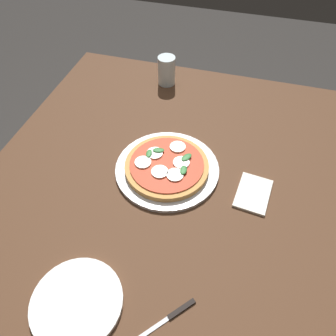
% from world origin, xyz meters
% --- Properties ---
extents(ground_plane, '(6.00, 6.00, 0.00)m').
position_xyz_m(ground_plane, '(0.00, 0.00, 0.00)').
color(ground_plane, '#2D2B28').
extents(dining_table, '(1.18, 1.07, 0.76)m').
position_xyz_m(dining_table, '(0.00, 0.00, 0.66)').
color(dining_table, '#4C301E').
rests_on(dining_table, ground_plane).
extents(serving_tray, '(0.31, 0.31, 0.01)m').
position_xyz_m(serving_tray, '(-0.02, 0.00, 0.77)').
color(serving_tray, silver).
rests_on(serving_tray, dining_table).
extents(pizza, '(0.25, 0.25, 0.03)m').
position_xyz_m(pizza, '(-0.02, -0.00, 0.79)').
color(pizza, tan).
rests_on(pizza, serving_tray).
extents(plate_white, '(0.21, 0.21, 0.01)m').
position_xyz_m(plate_white, '(0.41, -0.08, 0.77)').
color(plate_white, white).
rests_on(plate_white, dining_table).
extents(napkin, '(0.14, 0.10, 0.01)m').
position_xyz_m(napkin, '(-0.00, 0.26, 0.77)').
color(napkin, white).
rests_on(napkin, dining_table).
extents(knife, '(0.13, 0.12, 0.01)m').
position_xyz_m(knife, '(0.38, 0.13, 0.77)').
color(knife, black).
rests_on(knife, dining_table).
extents(glass_cup, '(0.07, 0.07, 0.11)m').
position_xyz_m(glass_cup, '(-0.46, -0.13, 0.82)').
color(glass_cup, silver).
rests_on(glass_cup, dining_table).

